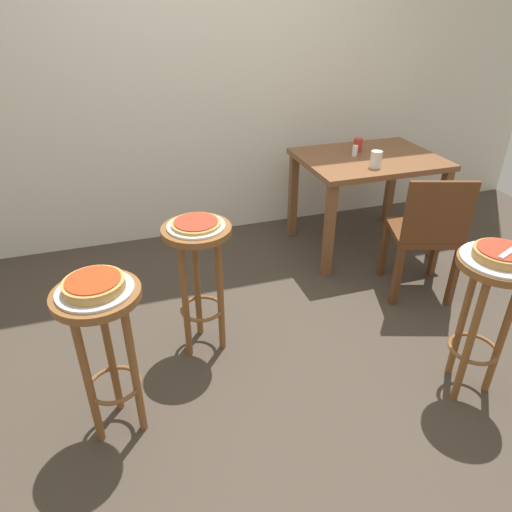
{
  "coord_description": "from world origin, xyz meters",
  "views": [
    {
      "loc": [
        -0.75,
        -1.95,
        1.8
      ],
      "look_at": [
        -0.15,
        -0.09,
        0.68
      ],
      "focal_mm": 32.82,
      "sensor_mm": 36.0,
      "label": 1
    }
  ],
  "objects_px": {
    "serving_plate_middle": "(95,290)",
    "condiment_shaker": "(355,151)",
    "stool_middle": "(104,333)",
    "wooden_chair": "(427,232)",
    "serving_plate_foreground": "(500,259)",
    "stool_leftside": "(199,263)",
    "pizza_leftside": "(196,223)",
    "pizza_middle": "(94,284)",
    "dining_table": "(367,171)",
    "pizza_server_knife": "(512,250)",
    "serving_plate_leftside": "(196,226)",
    "cup_far_edge": "(358,145)",
    "cup_near_edge": "(376,159)",
    "pizza_foreground": "(502,254)",
    "stool_foreground": "(488,300)"
  },
  "relations": [
    {
      "from": "serving_plate_foreground",
      "to": "pizza_leftside",
      "type": "bearing_deg",
      "value": 148.54
    },
    {
      "from": "cup_far_edge",
      "to": "wooden_chair",
      "type": "bearing_deg",
      "value": -86.97
    },
    {
      "from": "pizza_middle",
      "to": "pizza_server_knife",
      "type": "distance_m",
      "value": 1.76
    },
    {
      "from": "stool_middle",
      "to": "serving_plate_leftside",
      "type": "xyz_separation_m",
      "value": [
        0.5,
        0.45,
        0.22
      ]
    },
    {
      "from": "pizza_foreground",
      "to": "pizza_server_knife",
      "type": "xyz_separation_m",
      "value": [
        0.03,
        -0.02,
        0.03
      ]
    },
    {
      "from": "pizza_middle",
      "to": "serving_plate_leftside",
      "type": "xyz_separation_m",
      "value": [
        0.5,
        0.45,
        -0.03
      ]
    },
    {
      "from": "stool_foreground",
      "to": "condiment_shaker",
      "type": "bearing_deg",
      "value": 84.89
    },
    {
      "from": "cup_near_edge",
      "to": "serving_plate_leftside",
      "type": "bearing_deg",
      "value": -156.73
    },
    {
      "from": "pizza_server_knife",
      "to": "serving_plate_foreground",
      "type": "bearing_deg",
      "value": 123.92
    },
    {
      "from": "serving_plate_leftside",
      "to": "cup_far_edge",
      "type": "xyz_separation_m",
      "value": [
        1.43,
        0.95,
        0.02
      ]
    },
    {
      "from": "wooden_chair",
      "to": "serving_plate_leftside",
      "type": "bearing_deg",
      "value": -177.37
    },
    {
      "from": "stool_middle",
      "to": "wooden_chair",
      "type": "distance_m",
      "value": 2.04
    },
    {
      "from": "serving_plate_middle",
      "to": "condiment_shaker",
      "type": "height_order",
      "value": "condiment_shaker"
    },
    {
      "from": "serving_plate_middle",
      "to": "dining_table",
      "type": "xyz_separation_m",
      "value": [
        1.95,
        1.26,
        -0.14
      ]
    },
    {
      "from": "pizza_middle",
      "to": "dining_table",
      "type": "height_order",
      "value": "pizza_middle"
    },
    {
      "from": "stool_foreground",
      "to": "cup_far_edge",
      "type": "bearing_deg",
      "value": 82.7
    },
    {
      "from": "pizza_foreground",
      "to": "serving_plate_middle",
      "type": "relative_size",
      "value": 0.79
    },
    {
      "from": "stool_foreground",
      "to": "pizza_server_knife",
      "type": "height_order",
      "value": "pizza_server_knife"
    },
    {
      "from": "stool_foreground",
      "to": "cup_near_edge",
      "type": "relative_size",
      "value": 6.65
    },
    {
      "from": "pizza_foreground",
      "to": "serving_plate_middle",
      "type": "height_order",
      "value": "pizza_foreground"
    },
    {
      "from": "pizza_leftside",
      "to": "stool_middle",
      "type": "bearing_deg",
      "value": -138.14
    },
    {
      "from": "serving_plate_middle",
      "to": "condiment_shaker",
      "type": "distance_m",
      "value": 2.26
    },
    {
      "from": "serving_plate_foreground",
      "to": "wooden_chair",
      "type": "relative_size",
      "value": 0.4
    },
    {
      "from": "serving_plate_middle",
      "to": "pizza_server_knife",
      "type": "height_order",
      "value": "pizza_server_knife"
    },
    {
      "from": "cup_near_edge",
      "to": "stool_foreground",
      "type": "bearing_deg",
      "value": -96.77
    },
    {
      "from": "serving_plate_foreground",
      "to": "pizza_foreground",
      "type": "relative_size",
      "value": 1.4
    },
    {
      "from": "serving_plate_middle",
      "to": "stool_leftside",
      "type": "distance_m",
      "value": 0.7
    },
    {
      "from": "serving_plate_middle",
      "to": "cup_near_edge",
      "type": "height_order",
      "value": "cup_near_edge"
    },
    {
      "from": "cup_far_edge",
      "to": "pizza_middle",
      "type": "bearing_deg",
      "value": -144.01
    },
    {
      "from": "pizza_server_knife",
      "to": "pizza_leftside",
      "type": "bearing_deg",
      "value": 126.1
    },
    {
      "from": "wooden_chair",
      "to": "stool_middle",
      "type": "bearing_deg",
      "value": -165.4
    },
    {
      "from": "serving_plate_foreground",
      "to": "wooden_chair",
      "type": "xyz_separation_m",
      "value": [
        0.26,
        0.81,
        -0.3
      ]
    },
    {
      "from": "condiment_shaker",
      "to": "pizza_server_knife",
      "type": "bearing_deg",
      "value": -93.99
    },
    {
      "from": "dining_table",
      "to": "stool_foreground",
      "type": "bearing_deg",
      "value": -98.86
    },
    {
      "from": "cup_far_edge",
      "to": "wooden_chair",
      "type": "distance_m",
      "value": 0.94
    },
    {
      "from": "stool_middle",
      "to": "cup_near_edge",
      "type": "xyz_separation_m",
      "value": [
        1.86,
        1.03,
        0.24
      ]
    },
    {
      "from": "pizza_middle",
      "to": "pizza_server_knife",
      "type": "xyz_separation_m",
      "value": [
        1.74,
        -0.31,
        0.03
      ]
    },
    {
      "from": "pizza_server_knife",
      "to": "serving_plate_leftside",
      "type": "bearing_deg",
      "value": 126.1
    },
    {
      "from": "stool_middle",
      "to": "serving_plate_leftside",
      "type": "relative_size",
      "value": 2.57
    },
    {
      "from": "pizza_middle",
      "to": "pizza_leftside",
      "type": "distance_m",
      "value": 0.67
    },
    {
      "from": "pizza_foreground",
      "to": "pizza_middle",
      "type": "bearing_deg",
      "value": 170.22
    },
    {
      "from": "dining_table",
      "to": "wooden_chair",
      "type": "distance_m",
      "value": 0.76
    },
    {
      "from": "dining_table",
      "to": "condiment_shaker",
      "type": "xyz_separation_m",
      "value": [
        -0.1,
        0.04,
        0.15
      ]
    },
    {
      "from": "serving_plate_foreground",
      "to": "dining_table",
      "type": "height_order",
      "value": "serving_plate_foreground"
    },
    {
      "from": "serving_plate_middle",
      "to": "cup_far_edge",
      "type": "bearing_deg",
      "value": 35.99
    },
    {
      "from": "pizza_foreground",
      "to": "dining_table",
      "type": "height_order",
      "value": "pizza_foreground"
    },
    {
      "from": "pizza_foreground",
      "to": "condiment_shaker",
      "type": "xyz_separation_m",
      "value": [
        0.14,
        1.6,
        -0.02
      ]
    },
    {
      "from": "pizza_leftside",
      "to": "condiment_shaker",
      "type": "xyz_separation_m",
      "value": [
        1.35,
        0.86,
        -0.01
      ]
    },
    {
      "from": "stool_foreground",
      "to": "stool_middle",
      "type": "height_order",
      "value": "same"
    },
    {
      "from": "serving_plate_leftside",
      "to": "dining_table",
      "type": "height_order",
      "value": "serving_plate_leftside"
    }
  ]
}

